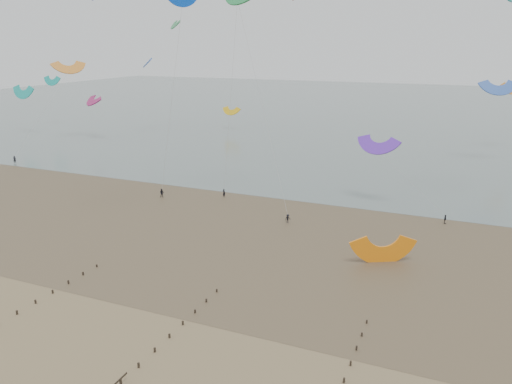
% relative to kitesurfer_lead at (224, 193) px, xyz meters
% --- Properties ---
extents(ground, '(500.00, 500.00, 0.00)m').
position_rel_kitesurfer_lead_xyz_m(ground, '(12.35, -47.02, -0.82)').
color(ground, brown).
rests_on(ground, ground).
extents(sea_and_shore, '(500.00, 665.00, 0.03)m').
position_rel_kitesurfer_lead_xyz_m(sea_and_shore, '(8.27, -12.62, -0.81)').
color(sea_and_shore, '#475654').
rests_on(sea_and_shore, ground).
extents(kitesurfer_lead, '(0.67, 0.51, 1.63)m').
position_rel_kitesurfer_lead_xyz_m(kitesurfer_lead, '(0.00, 0.00, 0.00)').
color(kitesurfer_lead, black).
rests_on(kitesurfer_lead, ground).
extents(kitesurfers, '(158.33, 21.70, 1.85)m').
position_rel_kitesurfer_lead_xyz_m(kitesurfers, '(39.40, 0.79, 0.00)').
color(kitesurfers, black).
rests_on(kitesurfers, ground).
extents(grounded_kite, '(9.62, 8.91, 4.24)m').
position_rel_kitesurfer_lead_xyz_m(grounded_kite, '(33.31, -18.52, -0.82)').
color(grounded_kite, orange).
rests_on(grounded_kite, ground).
extents(kites_airborne, '(263.81, 123.51, 44.17)m').
position_rel_kitesurfer_lead_xyz_m(kites_airborne, '(-2.77, 40.41, 21.16)').
color(kites_airborne, orange).
rests_on(kites_airborne, ground).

